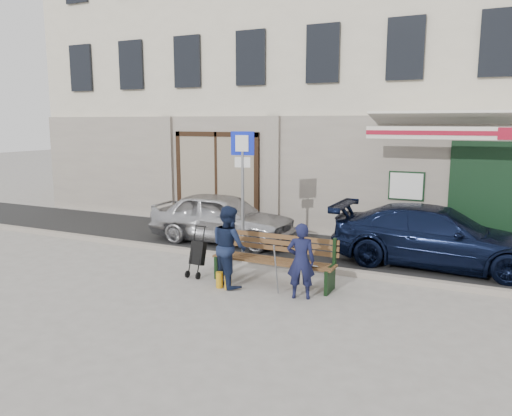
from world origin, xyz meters
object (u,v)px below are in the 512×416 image
Objects in this scene: bench at (271,260)px; car_navy at (437,237)px; parking_sign at (243,173)px; woman at (229,246)px; man at (301,261)px; car_silver at (223,217)px; stroller at (198,254)px.

car_navy is at bearing 43.56° from bench.
parking_sign is 2.42m from woman.
car_silver is at bearing -60.58° from man.
car_silver is 2.86m from stroller.
woman is at bearing 133.02° from car_navy.
parking_sign reaches higher than stroller.
bench is 1.58× the size of woman.
stroller reaches higher than bench.
man is (0.80, -0.53, 0.21)m from bench.
parking_sign is (-4.09, -1.05, 1.28)m from car_navy.
car_navy is (5.15, 0.10, -0.00)m from car_silver.
car_silver is 1.57× the size of bench.
man is at bearing -134.43° from car_silver.
man reaches higher than car_silver.
bench is (2.45, -2.47, -0.18)m from car_silver.
man is 1.34× the size of stroller.
car_navy is at bearing 1.39° from parking_sign.
stroller is at bearing 18.31° from woman.
woman is 1.53× the size of stroller.
bench is (1.39, -1.52, -1.46)m from parking_sign.
car_navy is 1.55× the size of parking_sign.
car_silver reaches higher than bench.
car_navy is 3.74m from bench.
car_navy reaches higher than stroller.
stroller is at bearing -25.47° from man.
car_navy is at bearing -90.51° from car_silver.
woman is at bearing -20.38° from man.
car_navy is 4.41m from parking_sign.
woman reaches higher than bench.
man is at bearing -56.31° from parking_sign.
bench is at bearing 134.42° from car_navy.
parking_sign is 2.29m from stroller.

